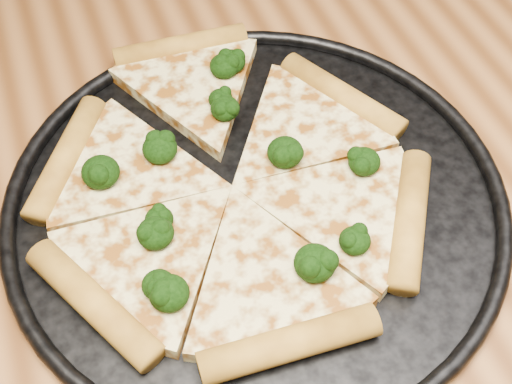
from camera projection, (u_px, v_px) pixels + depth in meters
name	position (u px, v px, depth m)	size (l,w,h in m)	color
dining_table	(293.00, 253.00, 0.62)	(1.20, 0.90, 0.75)	brown
pizza_pan	(256.00, 198.00, 0.54)	(0.39, 0.39, 0.02)	black
pizza	(230.00, 182.00, 0.54)	(0.32, 0.34, 0.02)	beige
broccoli_florets	(217.00, 180.00, 0.53)	(0.22, 0.25, 0.02)	black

